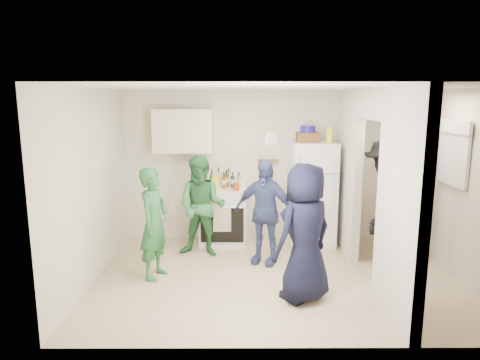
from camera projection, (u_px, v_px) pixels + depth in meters
name	position (u px, v px, depth m)	size (l,w,h in m)	color
floor	(275.00, 276.00, 5.78)	(4.80, 4.80, 0.00)	tan
wall_back	(268.00, 166.00, 7.22)	(4.80, 4.80, 0.00)	silver
wall_front	(293.00, 223.00, 3.88)	(4.80, 4.80, 0.00)	silver
wall_left	(92.00, 186.00, 5.54)	(3.40, 3.40, 0.00)	silver
wall_right	(461.00, 186.00, 5.55)	(3.40, 3.40, 0.00)	silver
ceiling	(279.00, 87.00, 5.31)	(4.80, 4.80, 0.00)	white
partition_pier_back	(348.00, 172.00, 6.63)	(0.12, 1.20, 2.50)	silver
partition_pier_front	(401.00, 206.00, 4.47)	(0.12, 1.20, 2.50)	silver
partition_header	(374.00, 104.00, 5.36)	(0.12, 1.00, 0.40)	silver
stove	(223.00, 216.00, 7.03)	(0.78, 0.65, 0.93)	white
upper_cabinet	(183.00, 131.00, 6.92)	(0.95, 0.34, 0.70)	silver
fridge	(313.00, 194.00, 6.94)	(0.69, 0.67, 1.68)	white
wicker_basket	(308.00, 137.00, 6.82)	(0.35, 0.25, 0.15)	brown
blue_bowl	(308.00, 129.00, 6.80)	(0.24, 0.24, 0.11)	#1F148E
yellow_cup_stack_top	(330.00, 135.00, 6.66)	(0.09, 0.09, 0.25)	yellow
wall_clock	(271.00, 139.00, 7.11)	(0.22, 0.22, 0.03)	white
spice_shelf	(268.00, 160.00, 7.15)	(0.35, 0.08, 0.03)	olive
nook_window	(455.00, 153.00, 5.68)	(0.03, 0.70, 0.80)	black
nook_window_frame	(454.00, 153.00, 5.68)	(0.04, 0.76, 0.86)	white
nook_valance	(454.00, 127.00, 5.61)	(0.04, 0.82, 0.18)	white
yellow_cup_stack_stove	(215.00, 183.00, 6.71)	(0.09, 0.09, 0.25)	yellow
red_cup	(236.00, 187.00, 6.74)	(0.09, 0.09, 0.12)	#BB340C
person_green_left	(154.00, 223.00, 5.63)	(0.54, 0.36, 1.49)	#2D713C
person_green_center	(202.00, 207.00, 6.43)	(0.74, 0.58, 1.53)	#32723E
person_denim	(264.00, 212.00, 6.13)	(0.89, 0.37, 1.52)	#3A4C7F
person_navy	(305.00, 233.00, 4.97)	(0.80, 0.52, 1.64)	black
person_nook	(385.00, 202.00, 6.12)	(1.17, 0.67, 1.82)	black
bottle_a	(205.00, 178.00, 7.05)	(0.06, 0.06, 0.30)	maroon
bottle_b	(212.00, 179.00, 6.85)	(0.07, 0.07, 0.32)	#1A5029
bottle_c	(219.00, 177.00, 7.08)	(0.06, 0.06, 0.32)	#B5C0C5
bottle_d	(224.00, 180.00, 6.87)	(0.07, 0.07, 0.27)	brown
bottle_e	(229.00, 177.00, 7.11)	(0.06, 0.06, 0.30)	#A1A4B2
bottle_f	(233.00, 180.00, 6.95)	(0.06, 0.06, 0.26)	#143724
bottle_g	(239.00, 179.00, 7.07)	(0.07, 0.07, 0.24)	olive
bottle_h	(205.00, 182.00, 6.81)	(0.07, 0.07, 0.25)	#959A9F
bottle_i	(226.00, 178.00, 7.04)	(0.08, 0.08, 0.28)	#56400E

